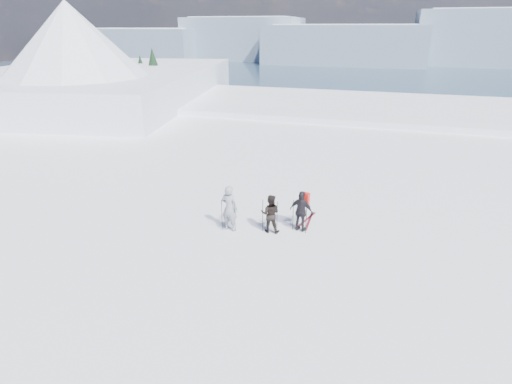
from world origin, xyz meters
TOP-DOWN VIEW (x-y plane):
  - lake_basin at (0.00, 30.00)m, footprint 820.00×820.00m
  - far_mountain_range at (29.60, 454.78)m, footprint 770.00×110.00m
  - near_ridge at (-26.56, 29.34)m, footprint 31.37×35.68m
  - skier_grey at (-2.76, 3.12)m, footprint 0.74×0.55m
  - skier_dark at (-1.23, 3.44)m, footprint 0.79×0.64m
  - skier_pack at (-0.11, 3.86)m, footprint 1.03×0.61m
  - backpack at (-0.05, 4.10)m, footprint 0.39×0.27m
  - ski_poles at (-1.37, 3.40)m, footprint 3.17×0.85m
  - skis_loose at (-0.00, 4.77)m, footprint 0.55×1.70m

SIDE VIEW (x-z plane):
  - far_mountain_range at x=29.60m, z-range -33.69..19.31m
  - lake_basin at x=0.00m, z-range -42.31..29.31m
  - near_ridge at x=-26.56m, z-range -16.29..9.33m
  - skis_loose at x=0.00m, z-range 0.00..0.03m
  - ski_poles at x=-1.37m, z-range -0.03..1.34m
  - skier_dark at x=-1.23m, z-range 0.00..1.53m
  - skier_pack at x=-0.11m, z-range 0.00..1.64m
  - skier_grey at x=-2.76m, z-range 0.00..1.85m
  - backpack at x=-0.05m, z-range 1.64..2.13m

